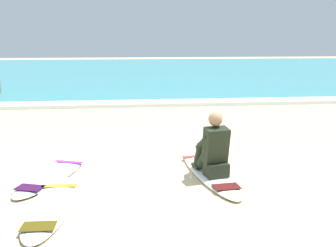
{
  "coord_description": "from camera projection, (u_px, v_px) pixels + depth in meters",
  "views": [
    {
      "loc": [
        -0.26,
        -6.0,
        2.05
      ],
      "look_at": [
        0.51,
        1.0,
        0.55
      ],
      "focal_mm": 42.36,
      "sensor_mm": 36.0,
      "label": 1
    }
  ],
  "objects": [
    {
      "name": "surfboard_main",
      "position": [
        209.0,
        171.0,
        6.19
      ],
      "size": [
        0.78,
        2.5,
        0.08
      ],
      "color": "white",
      "rests_on": "ground"
    },
    {
      "name": "surfboard_spare_near",
      "position": [
        52.0,
        175.0,
        6.0
      ],
      "size": [
        1.12,
        2.02,
        0.08
      ],
      "color": "silver",
      "rests_on": "ground"
    },
    {
      "name": "breaking_foam",
      "position": [
        133.0,
        104.0,
        12.53
      ],
      "size": [
        80.0,
        0.9,
        0.11
      ],
      "primitive_type": "cube",
      "color": "white",
      "rests_on": "ground"
    },
    {
      "name": "ground_plane",
      "position": [
        143.0,
        171.0,
        6.29
      ],
      "size": [
        80.0,
        80.0,
        0.0
      ],
      "primitive_type": "plane",
      "color": "#CCB584"
    },
    {
      "name": "surfboard_spare_far",
      "position": [
        51.0,
        205.0,
        4.92
      ],
      "size": [
        0.58,
        2.04,
        0.08
      ],
      "color": "white",
      "rests_on": "ground"
    },
    {
      "name": "sea",
      "position": [
        128.0,
        70.0,
        25.85
      ],
      "size": [
        80.0,
        28.0,
        0.1
      ],
      "primitive_type": "cube",
      "color": "teal",
      "rests_on": "ground"
    },
    {
      "name": "surfer_seated",
      "position": [
        213.0,
        150.0,
        5.88
      ],
      "size": [
        0.47,
        0.75,
        0.95
      ],
      "color": "black",
      "rests_on": "surfboard_main"
    }
  ]
}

